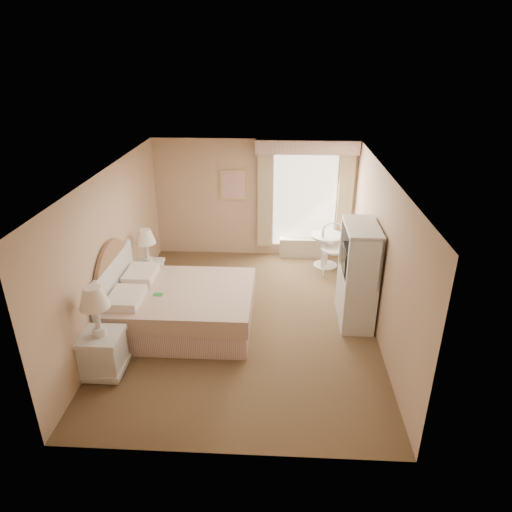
# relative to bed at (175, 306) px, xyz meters

# --- Properties ---
(room) EXTENTS (4.21, 5.51, 2.51)m
(room) POSITION_rel_bed_xyz_m (1.11, 0.23, 0.87)
(room) COLOR brown
(room) RESTS_ON ground
(window) EXTENTS (2.05, 0.22, 2.51)m
(window) POSITION_rel_bed_xyz_m (2.16, 2.88, 0.96)
(window) COLOR white
(window) RESTS_ON room
(framed_art) EXTENTS (0.52, 0.04, 0.62)m
(framed_art) POSITION_rel_bed_xyz_m (0.66, 2.94, 1.17)
(framed_art) COLOR tan
(framed_art) RESTS_ON room
(bed) EXTENTS (2.27, 1.78, 1.58)m
(bed) POSITION_rel_bed_xyz_m (0.00, 0.00, 0.00)
(bed) COLOR tan
(bed) RESTS_ON room
(nightstand_near) EXTENTS (0.56, 0.56, 1.35)m
(nightstand_near) POSITION_rel_bed_xyz_m (-0.73, -1.22, 0.13)
(nightstand_near) COLOR silver
(nightstand_near) RESTS_ON room
(nightstand_far) EXTENTS (0.50, 0.50, 1.20)m
(nightstand_far) POSITION_rel_bed_xyz_m (-0.73, 1.17, 0.08)
(nightstand_far) COLOR silver
(nightstand_far) RESTS_ON room
(round_table) EXTENTS (0.66, 0.66, 0.70)m
(round_table) POSITION_rel_bed_xyz_m (2.62, 2.42, 0.09)
(round_table) COLOR silver
(round_table) RESTS_ON room
(cafe_chair) EXTENTS (0.49, 0.49, 1.02)m
(cafe_chair) POSITION_rel_bed_xyz_m (2.73, 2.17, 0.21)
(cafe_chair) COLOR silver
(cafe_chair) RESTS_ON room
(armoire) EXTENTS (0.51, 1.01, 1.68)m
(armoire) POSITION_rel_bed_xyz_m (2.92, 0.37, 0.32)
(armoire) COLOR silver
(armoire) RESTS_ON room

